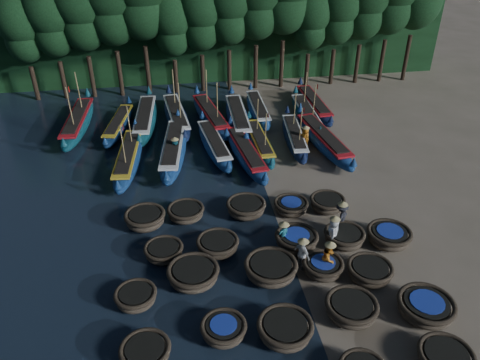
{
  "coord_description": "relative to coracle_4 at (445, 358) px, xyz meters",
  "views": [
    {
      "loc": [
        -4.93,
        -18.87,
        14.71
      ],
      "look_at": [
        -1.63,
        2.68,
        1.3
      ],
      "focal_mm": 35.0,
      "sensor_mm": 36.0,
      "label": 1
    }
  ],
  "objects": [
    {
      "name": "fisherman_2",
      "position": [
        -2.65,
        5.44,
        0.45
      ],
      "size": [
        0.98,
        0.98,
        1.81
      ],
      "rotation": [
        0.0,
        0.0,
        0.79
      ],
      "color": "#C16E19",
      "rests_on": "ground"
    },
    {
      "name": "coracle_8",
      "position": [
        -2.55,
        2.73,
        0.06
      ],
      "size": [
        2.61,
        2.61,
        0.81
      ],
      "rotation": [
        0.0,
        0.0,
        -0.4
      ],
      "color": "brown",
      "rests_on": "ground"
    },
    {
      "name": "long_boat_9",
      "position": [
        -15.88,
        22.6,
        0.21
      ],
      "size": [
        2.06,
        9.16,
        3.9
      ],
      "rotation": [
        0.0,
        0.0,
        -0.05
      ],
      "color": "#0D444E",
      "rests_on": "ground"
    },
    {
      "name": "coracle_17",
      "position": [
        -3.63,
        7.28,
        0.07
      ],
      "size": [
        2.56,
        2.56,
        0.83
      ],
      "rotation": [
        0.0,
        0.0,
        -0.42
      ],
      "color": "brown",
      "rests_on": "ground"
    },
    {
      "name": "long_boat_7",
      "position": [
        -0.96,
        18.09,
        0.1
      ],
      "size": [
        2.04,
        7.58,
        3.23
      ],
      "rotation": [
        0.0,
        0.0,
        -0.1
      ],
      "color": "#11153E",
      "rests_on": "ground"
    },
    {
      "name": "coracle_18",
      "position": [
        -1.26,
        7.2,
        0.03
      ],
      "size": [
        2.44,
        2.44,
        0.77
      ],
      "rotation": [
        0.0,
        0.0,
        0.42
      ],
      "color": "brown",
      "rests_on": "ground"
    },
    {
      "name": "long_boat_17",
      "position": [
        1.94,
        23.33,
        0.15
      ],
      "size": [
        1.56,
        8.34,
        1.47
      ],
      "rotation": [
        0.0,
        0.0,
        0.01
      ],
      "color": "#11153E",
      "rests_on": "ground"
    },
    {
      "name": "long_boat_5",
      "position": [
        -4.63,
        16.26,
        0.14
      ],
      "size": [
        2.41,
        8.17,
        1.45
      ],
      "rotation": [
        0.0,
        0.0,
        0.12
      ],
      "color": "navy",
      "rests_on": "ground"
    },
    {
      "name": "coracle_24",
      "position": [
        -1.17,
        10.14,
        0.03
      ],
      "size": [
        2.29,
        2.29,
        0.76
      ],
      "rotation": [
        0.0,
        0.0,
        0.38
      ],
      "color": "brown",
      "rests_on": "ground"
    },
    {
      "name": "coracle_16",
      "position": [
        -7.41,
        7.59,
        0.01
      ],
      "size": [
        2.3,
        2.3,
        0.72
      ],
      "rotation": [
        0.0,
        0.0,
        -0.24
      ],
      "color": "brown",
      "rests_on": "ground"
    },
    {
      "name": "coracle_22",
      "position": [
        -5.59,
        10.36,
        0.06
      ],
      "size": [
        2.4,
        2.4,
        0.81
      ],
      "rotation": [
        0.0,
        0.0,
        -0.26
      ],
      "color": "brown",
      "rests_on": "ground"
    },
    {
      "name": "coracle_15",
      "position": [
        -9.97,
        7.54,
        -0.02
      ],
      "size": [
        1.87,
        1.87,
        0.67
      ],
      "rotation": [
        0.0,
        0.0,
        0.08
      ],
      "color": "brown",
      "rests_on": "ground"
    },
    {
      "name": "long_boat_14",
      "position": [
        -4.33,
        21.68,
        0.19
      ],
      "size": [
        1.76,
        8.93,
        1.57
      ],
      "rotation": [
        0.0,
        0.0,
        -0.02
      ],
      "color": "navy",
      "rests_on": "ground"
    },
    {
      "name": "long_boat_10",
      "position": [
        -12.97,
        22.01,
        0.09
      ],
      "size": [
        2.52,
        7.29,
        1.3
      ],
      "rotation": [
        0.0,
        0.0,
        -0.17
      ],
      "color": "navy",
      "rests_on": "ground"
    },
    {
      "name": "tree_6",
      "position": [
        -6.26,
        29.15,
        6.24
      ],
      "size": [
        4.09,
        4.09,
        9.65
      ],
      "color": "black",
      "rests_on": "ground"
    },
    {
      "name": "long_boat_11",
      "position": [
        -11.09,
        22.47,
        0.19
      ],
      "size": [
        2.11,
        8.99,
        1.58
      ],
      "rotation": [
        0.0,
        0.0,
        -0.06
      ],
      "color": "#0D444E",
      "rests_on": "ground"
    },
    {
      "name": "fisherman_6",
      "position": [
        -0.47,
        17.25,
        0.46
      ],
      "size": [
        0.77,
        0.92,
        1.8
      ],
      "rotation": [
        0.0,
        0.0,
        5.11
      ],
      "color": "#C16E19",
      "rests_on": "ground"
    },
    {
      "name": "tree_11",
      "position": [
        5.24,
        29.15,
        6.24
      ],
      "size": [
        4.09,
        4.09,
        9.65
      ],
      "color": "black",
      "rests_on": "ground"
    },
    {
      "name": "coracle_12",
      "position": [
        -5.27,
        5.5,
        0.07
      ],
      "size": [
        2.85,
        2.85,
        0.84
      ],
      "rotation": [
        0.0,
        0.0,
        0.34
      ],
      "color": "brown",
      "rests_on": "ground"
    },
    {
      "name": "tree_2",
      "position": [
        -15.46,
        29.15,
        6.91
      ],
      "size": [
        4.51,
        4.51,
        10.63
      ],
      "color": "black",
      "rests_on": "ground"
    },
    {
      "name": "coracle_5",
      "position": [
        -10.71,
        1.89,
        0.0
      ],
      "size": [
        2.3,
        2.3,
        0.72
      ],
      "rotation": [
        0.0,
        0.0,
        0.39
      ],
      "color": "brown",
      "rests_on": "ground"
    },
    {
      "name": "coracle_7",
      "position": [
        -5.43,
        2.12,
        0.05
      ],
      "size": [
        2.28,
        2.28,
        0.8
      ],
      "rotation": [
        0.0,
        0.0,
        0.13
      ],
      "color": "brown",
      "rests_on": "ground"
    },
    {
      "name": "coracle_9",
      "position": [
        0.46,
        2.36,
        0.04
      ],
      "size": [
        2.82,
        2.82,
        0.78
      ],
      "rotation": [
        0.0,
        0.0,
        0.37
      ],
      "color": "brown",
      "rests_on": "ground"
    },
    {
      "name": "tree_10",
      "position": [
        2.94,
        29.15,
        5.56
      ],
      "size": [
        3.68,
        3.68,
        8.68
      ],
      "color": "black",
      "rests_on": "ground"
    },
    {
      "name": "coracle_13",
      "position": [
        -2.93,
        5.33,
        0.01
      ],
      "size": [
        2.13,
        2.13,
        0.73
      ],
      "rotation": [
        0.0,
        0.0,
        -0.27
      ],
      "color": "brown",
      "rests_on": "ground"
    },
    {
      "name": "fisherman_1",
      "position": [
        -4.29,
        7.31,
        0.47
      ],
      "size": [
        0.65,
        0.55,
        1.72
      ],
      "rotation": [
        0.0,
        0.0,
        3.54
      ],
      "color": "#175662",
      "rests_on": "ground"
    },
    {
      "name": "coracle_11",
      "position": [
        -8.71,
        5.69,
        0.06
      ],
      "size": [
        2.69,
        2.69,
        0.81
      ],
      "rotation": [
        0.0,
        0.0,
        -0.29
      ],
      "color": "brown",
      "rests_on": "ground"
    },
    {
      "name": "long_boat_4",
      "position": [
        -6.5,
        17.83,
        0.12
      ],
      "size": [
        2.35,
        7.84,
        1.39
      ],
      "rotation": [
        0.0,
        0.0,
        0.13
      ],
      "color": "navy",
      "rests_on": "ground"
    },
    {
      "name": "long_boat_12",
      "position": [
        -8.81,
        22.65,
        0.18
      ],
      "size": [
        2.44,
        8.76,
        3.74
      ],
      "rotation": [
        0.0,
        0.0,
        0.11
      ],
      "color": "#11153E",
      "rests_on": "ground"
    },
    {
      "name": "fisherman_4",
      "position": [
        -3.77,
        5.84,
        0.47
      ],
      "size": [
        0.77,
        1.03,
        1.83
      ],
      "rotation": [
        0.0,
        0.0,
        2.02
      ],
      "color": "beige",
      "rests_on": "ground"
    },
    {
      "name": "tree_5",
      "position": [
        -8.56,
        29.15,
        5.56
      ],
      "size": [
        3.68,
        3.68,
        8.68
      ],
      "color": "black",
      "rests_on": "ground"
    },
    {
      "name": "fisherman_5",
      "position": [
        -9.06,
        16.99,
        0.4
      ],
      "size": [
        1.13,
        1.44,
        1.73
      ],
      "rotation": [
        0.0,
        0.0,
        4.16
      ],
      "color": "#175662",
      "rests_on": "ground"
    },
    {
      "name": "foliage_wall",
      "position": [
        -4.06,
        32.65,
        4.59
      ],
      "size": [
        40.0,
        3.0,
        10.0
      ],
      "primitive_type": "cube",
      "color": "black",
      "rests_on": "ground"
    },
    {
      "name": "tree_7",
      "position": [
        -3.96,
        29.15,
        6.91
      ],
      "size": [
        4.51,
        4.51,
        10.63
      ],
      "color": "black",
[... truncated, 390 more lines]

